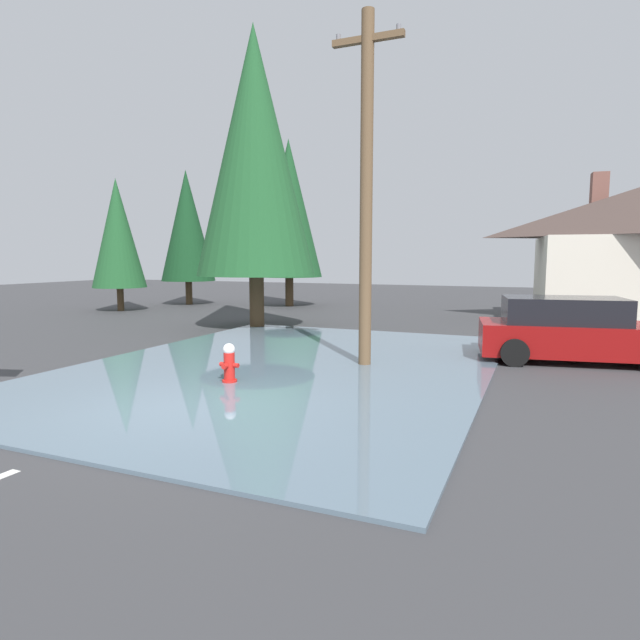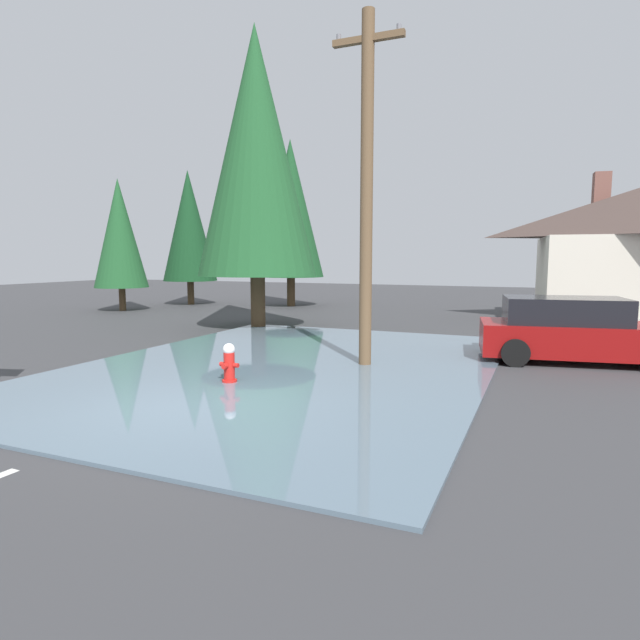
{
  "view_description": "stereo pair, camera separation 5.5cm",
  "coord_description": "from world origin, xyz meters",
  "px_view_note": "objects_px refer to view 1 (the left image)",
  "views": [
    {
      "loc": [
        5.28,
        -6.93,
        2.49
      ],
      "look_at": [
        1.13,
        2.97,
        1.22
      ],
      "focal_mm": 29.82,
      "sensor_mm": 36.0,
      "label": 1
    },
    {
      "loc": [
        5.33,
        -6.91,
        2.49
      ],
      "look_at": [
        1.13,
        2.97,
        1.22
      ],
      "focal_mm": 29.82,
      "sensor_mm": 36.0,
      "label": 2
    }
  ],
  "objects_px": {
    "fire_hydrant": "(229,364)",
    "parked_car": "(573,331)",
    "pine_tree_far_center": "(187,226)",
    "utility_pole": "(366,187)",
    "pine_tree_tall_left": "(118,233)",
    "pine_tree_short_left": "(255,152)",
    "pine_tree_mid_left": "(289,209)"
  },
  "relations": [
    {
      "from": "fire_hydrant",
      "to": "pine_tree_tall_left",
      "type": "xyz_separation_m",
      "value": [
        -12.53,
        10.41,
        3.16
      ]
    },
    {
      "from": "utility_pole",
      "to": "pine_tree_short_left",
      "type": "bearing_deg",
      "value": 138.54
    },
    {
      "from": "pine_tree_short_left",
      "to": "pine_tree_tall_left",
      "type": "bearing_deg",
      "value": 162.66
    },
    {
      "from": "utility_pole",
      "to": "pine_tree_tall_left",
      "type": "bearing_deg",
      "value": 151.87
    },
    {
      "from": "parked_car",
      "to": "pine_tree_tall_left",
      "type": "height_order",
      "value": "pine_tree_tall_left"
    },
    {
      "from": "pine_tree_short_left",
      "to": "utility_pole",
      "type": "bearing_deg",
      "value": -41.46
    },
    {
      "from": "utility_pole",
      "to": "fire_hydrant",
      "type": "bearing_deg",
      "value": -125.21
    },
    {
      "from": "pine_tree_far_center",
      "to": "utility_pole",
      "type": "bearing_deg",
      "value": -40.87
    },
    {
      "from": "pine_tree_tall_left",
      "to": "pine_tree_short_left",
      "type": "relative_size",
      "value": 0.59
    },
    {
      "from": "pine_tree_mid_left",
      "to": "pine_tree_far_center",
      "type": "relative_size",
      "value": 1.19
    },
    {
      "from": "pine_tree_far_center",
      "to": "parked_car",
      "type": "bearing_deg",
      "value": -27.2
    },
    {
      "from": "parked_car",
      "to": "pine_tree_tall_left",
      "type": "relative_size",
      "value": 0.77
    },
    {
      "from": "fire_hydrant",
      "to": "pine_tree_far_center",
      "type": "relative_size",
      "value": 0.12
    },
    {
      "from": "utility_pole",
      "to": "pine_tree_mid_left",
      "type": "height_order",
      "value": "pine_tree_mid_left"
    },
    {
      "from": "fire_hydrant",
      "to": "pine_tree_mid_left",
      "type": "xyz_separation_m",
      "value": [
        -6.32,
        15.62,
        4.48
      ]
    },
    {
      "from": "fire_hydrant",
      "to": "pine_tree_far_center",
      "type": "xyz_separation_m",
      "value": [
        -11.63,
        14.41,
        3.69
      ]
    },
    {
      "from": "parked_car",
      "to": "pine_tree_tall_left",
      "type": "xyz_separation_m",
      "value": [
        -18.84,
        5.23,
        2.83
      ]
    },
    {
      "from": "fire_hydrant",
      "to": "parked_car",
      "type": "height_order",
      "value": "parked_car"
    },
    {
      "from": "pine_tree_mid_left",
      "to": "pine_tree_short_left",
      "type": "distance_m",
      "value": 8.46
    },
    {
      "from": "parked_car",
      "to": "pine_tree_mid_left",
      "type": "bearing_deg",
      "value": 140.46
    },
    {
      "from": "fire_hydrant",
      "to": "pine_tree_tall_left",
      "type": "bearing_deg",
      "value": 140.27
    },
    {
      "from": "utility_pole",
      "to": "pine_tree_short_left",
      "type": "xyz_separation_m",
      "value": [
        -5.61,
        4.96,
        2.02
      ]
    },
    {
      "from": "pine_tree_mid_left",
      "to": "pine_tree_short_left",
      "type": "xyz_separation_m",
      "value": [
        2.61,
        -7.96,
        1.16
      ]
    },
    {
      "from": "pine_tree_mid_left",
      "to": "pine_tree_short_left",
      "type": "bearing_deg",
      "value": -71.82
    },
    {
      "from": "fire_hydrant",
      "to": "pine_tree_far_center",
      "type": "bearing_deg",
      "value": 128.91
    },
    {
      "from": "pine_tree_tall_left",
      "to": "pine_tree_short_left",
      "type": "xyz_separation_m",
      "value": [
        8.82,
        -2.75,
        2.48
      ]
    },
    {
      "from": "parked_car",
      "to": "pine_tree_short_left",
      "type": "xyz_separation_m",
      "value": [
        -10.03,
        2.47,
        5.31
      ]
    },
    {
      "from": "fire_hydrant",
      "to": "parked_car",
      "type": "bearing_deg",
      "value": 39.39
    },
    {
      "from": "pine_tree_short_left",
      "to": "pine_tree_far_center",
      "type": "distance_m",
      "value": 10.59
    },
    {
      "from": "pine_tree_mid_left",
      "to": "pine_tree_short_left",
      "type": "height_order",
      "value": "pine_tree_short_left"
    },
    {
      "from": "fire_hydrant",
      "to": "pine_tree_mid_left",
      "type": "height_order",
      "value": "pine_tree_mid_left"
    },
    {
      "from": "parked_car",
      "to": "pine_tree_short_left",
      "type": "relative_size",
      "value": 0.46
    }
  ]
}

